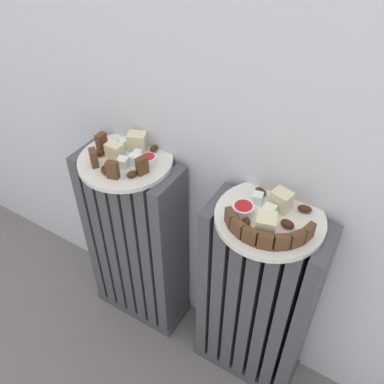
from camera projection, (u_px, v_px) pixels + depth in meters
radiator_left at (137, 245)px, 1.20m from camera, size 0.28×0.12×0.58m
radiator_right at (255, 303)px, 1.06m from camera, size 0.28×0.12×0.58m
plate_left at (126, 161)px, 1.00m from camera, size 0.23×0.23×0.01m
plate_right at (270, 218)px, 0.86m from camera, size 0.23×0.23×0.01m
dark_cake_slice_left_0 at (101, 142)px, 1.01m from camera, size 0.02×0.03×0.04m
dark_cake_slice_left_1 at (94, 158)px, 0.97m from camera, size 0.03×0.03×0.04m
dark_cake_slice_left_2 at (113, 170)px, 0.93m from camera, size 0.03×0.02×0.04m
dark_cake_slice_left_3 at (142, 166)px, 0.94m from camera, size 0.02×0.03×0.04m
marble_cake_slice_left_0 at (115, 151)px, 0.99m from camera, size 0.04×0.03×0.04m
marble_cake_slice_left_1 at (137, 141)px, 1.02m from camera, size 0.05×0.05×0.04m
turkish_delight_left_0 at (124, 143)px, 1.03m from camera, size 0.03×0.03×0.02m
turkish_delight_left_1 at (135, 159)px, 0.98m from camera, size 0.03×0.03×0.03m
turkish_delight_left_2 at (138, 154)px, 1.00m from camera, size 0.02×0.02×0.02m
turkish_delight_left_3 at (123, 163)px, 0.97m from camera, size 0.03×0.03×0.02m
medjool_date_left_0 at (105, 170)px, 0.96m from camera, size 0.03×0.03×0.01m
medjool_date_left_1 at (154, 149)px, 1.02m from camera, size 0.01×0.02×0.02m
medjool_date_left_2 at (132, 174)px, 0.94m from camera, size 0.03×0.03×0.01m
medjool_date_left_3 at (99, 153)px, 1.00m from camera, size 0.03×0.03×0.02m
jam_bowl_left at (149, 160)px, 0.98m from camera, size 0.04×0.04×0.02m
dark_cake_slice_right_0 at (230, 218)px, 0.82m from camera, size 0.03×0.03×0.04m
dark_cake_slice_right_1 at (238, 228)px, 0.80m from camera, size 0.03×0.02×0.04m
dark_cake_slice_right_2 at (250, 236)px, 0.79m from camera, size 0.03×0.02×0.04m
dark_cake_slice_right_3 at (265, 241)px, 0.78m from camera, size 0.03×0.02×0.04m
dark_cake_slice_right_4 at (282, 242)px, 0.78m from camera, size 0.03×0.03×0.04m
dark_cake_slice_right_5 at (297, 239)px, 0.78m from camera, size 0.03×0.03×0.04m
dark_cake_slice_right_6 at (308, 233)px, 0.80m from camera, size 0.02×0.03×0.04m
marble_cake_slice_right_0 at (281, 200)px, 0.86m from camera, size 0.05×0.04×0.04m
marble_cake_slice_right_1 at (266, 225)px, 0.80m from camera, size 0.05×0.05×0.04m
turkish_delight_right_0 at (257, 198)px, 0.88m from camera, size 0.03×0.03×0.02m
turkish_delight_right_1 at (269, 211)px, 0.85m from camera, size 0.02×0.02×0.02m
medjool_date_right_0 at (261, 191)px, 0.90m from camera, size 0.03×0.03×0.01m
medjool_date_right_1 at (247, 222)px, 0.83m from camera, size 0.03×0.03×0.02m
medjool_date_right_2 at (287, 224)px, 0.83m from camera, size 0.03×0.02×0.02m
medjool_date_right_3 at (305, 209)px, 0.86m from camera, size 0.03×0.02×0.02m
jam_bowl_right at (243, 210)px, 0.85m from camera, size 0.04×0.04×0.03m
fork at (127, 164)px, 0.98m from camera, size 0.06×0.10×0.00m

